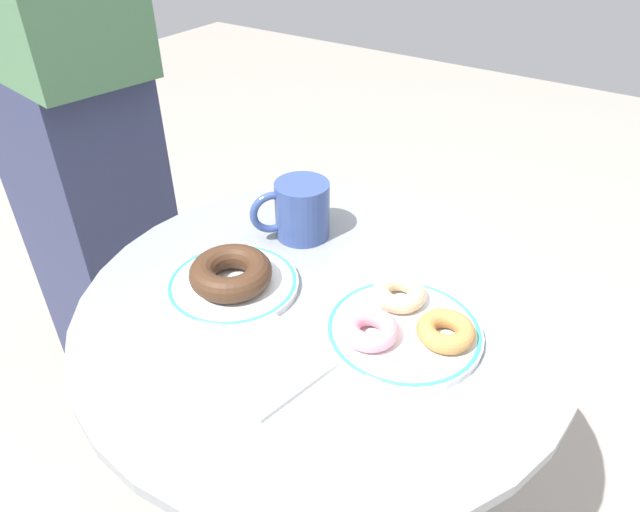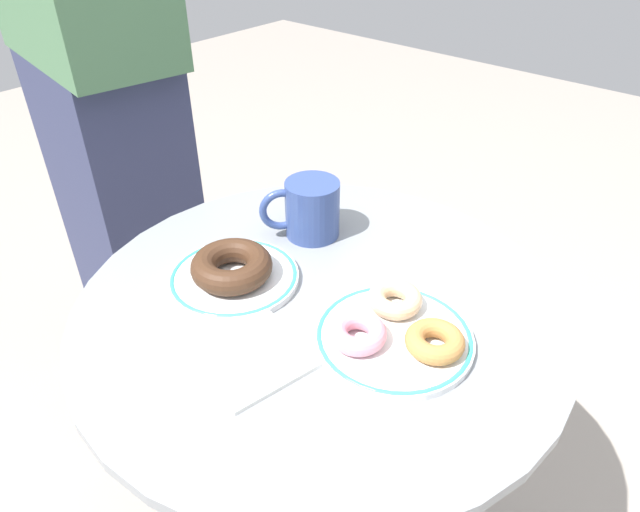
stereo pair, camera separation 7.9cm
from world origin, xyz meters
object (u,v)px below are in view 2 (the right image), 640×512
object	(u,v)px
cafe_table	(320,414)
coffee_mug	(310,209)
donut_chocolate	(232,266)
person_figure	(100,86)
donut_old_fashioned	(435,341)
donut_glazed	(395,299)
donut_pink_frosted	(358,333)
plate_left	(234,277)
paper_napkin	(252,356)
plate_right	(395,336)

from	to	relation	value
cafe_table	coffee_mug	bearing A→B (deg)	136.62
donut_chocolate	person_figure	world-z (taller)	person_figure
donut_chocolate	donut_old_fashioned	size ratio (longest dim) A/B	1.59
cafe_table	donut_glazed	bearing A→B (deg)	25.78
donut_pink_frosted	coffee_mug	bearing A→B (deg)	144.41
donut_pink_frosted	coffee_mug	xyz separation A→B (m)	(-0.22, 0.16, 0.02)
plate_left	donut_chocolate	world-z (taller)	donut_chocolate
donut_glazed	paper_napkin	bearing A→B (deg)	-114.16
donut_chocolate	donut_glazed	bearing A→B (deg)	24.63
donut_pink_frosted	person_figure	xyz separation A→B (m)	(-0.80, 0.16, 0.09)
plate_left	plate_right	xyz separation A→B (m)	(0.25, 0.05, 0.00)
plate_right	donut_old_fashioned	xyz separation A→B (m)	(0.05, 0.01, 0.02)
plate_left	donut_pink_frosted	bearing A→B (deg)	2.40
plate_left	donut_chocolate	size ratio (longest dim) A/B	1.61
donut_old_fashioned	paper_napkin	bearing A→B (deg)	-137.71
plate_left	paper_napkin	xyz separation A→B (m)	(0.13, -0.09, -0.00)
plate_left	donut_pink_frosted	distance (m)	0.22
coffee_mug	paper_napkin	bearing A→B (deg)	-62.44
plate_right	donut_glazed	world-z (taller)	donut_glazed
paper_napkin	cafe_table	bearing A→B (deg)	94.06
plate_left	donut_glazed	bearing A→B (deg)	23.38
donut_chocolate	cafe_table	bearing A→B (deg)	23.73
plate_left	person_figure	xyz separation A→B (m)	(-0.58, 0.16, 0.11)
plate_right	person_figure	distance (m)	0.84
cafe_table	donut_chocolate	world-z (taller)	donut_chocolate
donut_glazed	person_figure	xyz separation A→B (m)	(-0.80, 0.07, 0.09)
plate_right	donut_old_fashioned	size ratio (longest dim) A/B	2.76
paper_napkin	person_figure	bearing A→B (deg)	160.42
donut_old_fashioned	paper_napkin	world-z (taller)	donut_old_fashioned
plate_right	donut_chocolate	xyz separation A→B (m)	(-0.24, -0.06, 0.02)
plate_right	donut_pink_frosted	xyz separation A→B (m)	(-0.03, -0.04, 0.02)
donut_chocolate	coffee_mug	xyz separation A→B (m)	(-0.00, 0.17, 0.02)
cafe_table	donut_pink_frosted	size ratio (longest dim) A/B	9.99
donut_pink_frosted	person_figure	distance (m)	0.82
plate_left	donut_glazed	distance (m)	0.24
plate_left	donut_old_fashioned	size ratio (longest dim) A/B	2.56
donut_old_fashioned	donut_glazed	size ratio (longest dim) A/B	1.00
plate_left	plate_right	size ratio (longest dim) A/B	0.93
donut_glazed	person_figure	size ratio (longest dim) A/B	0.04
coffee_mug	plate_left	bearing A→B (deg)	-89.90
plate_right	donut_pink_frosted	world-z (taller)	donut_pink_frosted
donut_pink_frosted	person_figure	size ratio (longest dim) A/B	0.04
person_figure	plate_left	bearing A→B (deg)	-15.75
cafe_table	plate_left	distance (m)	0.28
donut_old_fashioned	plate_left	bearing A→B (deg)	-168.72
person_figure	paper_napkin	bearing A→B (deg)	-19.58
plate_left	paper_napkin	size ratio (longest dim) A/B	1.48
cafe_table	coffee_mug	distance (m)	0.34
plate_right	donut_glazed	bearing A→B (deg)	127.20
donut_old_fashioned	coffee_mug	world-z (taller)	coffee_mug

